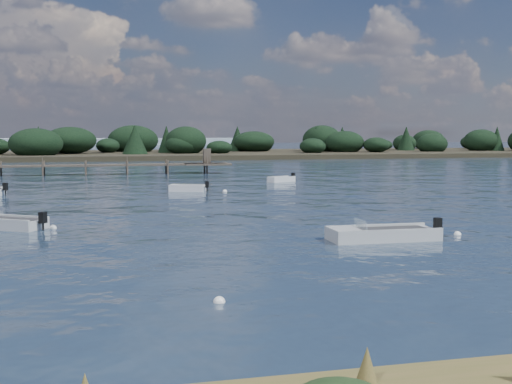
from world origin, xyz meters
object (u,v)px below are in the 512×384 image
object	(u,v)px
tender_far_grey_b	(281,180)
dinghy_mid_grey	(4,225)
tender_far_white	(188,190)
dinghy_mid_white_a	(383,236)

from	to	relation	value
tender_far_grey_b	dinghy_mid_grey	xyz separation A→B (m)	(-20.29, -24.26, 0.01)
tender_far_grey_b	tender_far_white	distance (m)	12.11
tender_far_grey_b	tender_far_white	size ratio (longest dim) A/B	0.95
dinghy_mid_white_a	tender_far_white	size ratio (longest dim) A/B	1.62
dinghy_mid_white_a	tender_far_white	xyz separation A→B (m)	(-4.93, 23.95, -0.00)
tender_far_grey_b	dinghy_mid_grey	world-z (taller)	dinghy_mid_grey
dinghy_mid_white_a	tender_far_grey_b	world-z (taller)	dinghy_mid_white_a
tender_far_grey_b	dinghy_mid_grey	distance (m)	31.62
tender_far_grey_b	dinghy_mid_grey	bearing A→B (deg)	-129.90
dinghy_mid_white_a	dinghy_mid_grey	xyz separation A→B (m)	(-15.70, 7.19, -0.00)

